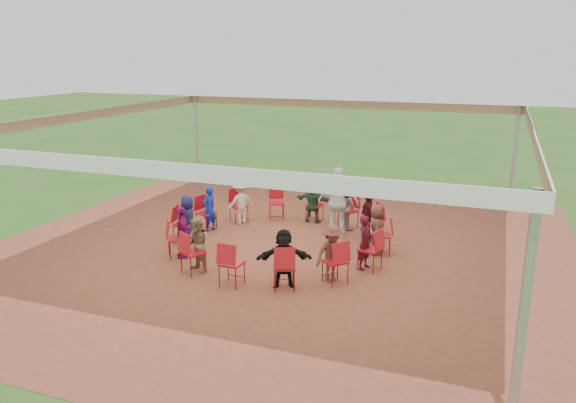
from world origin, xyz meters
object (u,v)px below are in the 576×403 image
(person_seated_1, at_px, (368,217))
(person_seated_2, at_px, (345,207))
(chair_9, at_px, (193,253))
(cable_coil, at_px, (283,242))
(chair_1, at_px, (373,221))
(standing_person, at_px, (338,202))
(person_seated_7, at_px, (183,232))
(person_seated_6, at_px, (188,219))
(person_seated_11, at_px, (365,242))
(chair_13, at_px, (370,250))
(person_seated_5, at_px, (209,209))
(chair_5, at_px, (239,206))
(chair_12, at_px, (335,262))
(chair_2, at_px, (348,211))
(person_seated_3, at_px, (313,201))
(chair_4, at_px, (276,203))
(laptop, at_px, (370,230))
(chair_11, at_px, (284,267))
(chair_10, at_px, (232,264))
(person_seated_10, at_px, (332,253))
(chair_0, at_px, (382,235))
(person_seated_0, at_px, (377,229))
(person_seated_9, at_px, (284,258))
(chair_6, at_px, (206,213))
(chair_3, at_px, (314,205))
(chair_7, at_px, (183,224))
(chair_8, at_px, (177,238))
(person_seated_8, at_px, (198,245))

(person_seated_1, relative_size, person_seated_2, 1.00)
(chair_9, relative_size, cable_coil, 2.43)
(chair_1, height_order, standing_person, standing_person)
(person_seated_1, bearing_deg, person_seated_7, 90.00)
(person_seated_6, relative_size, person_seated_11, 1.00)
(chair_13, height_order, person_seated_5, person_seated_5)
(chair_5, bearing_deg, chair_12, 90.00)
(chair_2, xyz_separation_m, person_seated_3, (-1.01, 0.15, 0.13))
(chair_4, bearing_deg, standing_person, 132.89)
(chair_5, height_order, chair_13, same)
(standing_person, bearing_deg, laptop, 133.68)
(chair_1, relative_size, person_seated_3, 0.78)
(chair_11, xyz_separation_m, chair_12, (0.83, 0.62, 0.00))
(person_seated_11, bearing_deg, chair_11, 157.42)
(chair_10, bearing_deg, person_seated_10, 28.85)
(chair_0, xyz_separation_m, person_seated_3, (-2.21, 1.77, 0.13))
(person_seated_0, bearing_deg, person_seated_9, 141.43)
(person_seated_3, height_order, person_seated_6, same)
(chair_10, xyz_separation_m, chair_13, (2.34, 1.73, 0.00))
(person_seated_9, bearing_deg, chair_1, 50.22)
(person_seated_10, height_order, laptop, person_seated_10)
(chair_1, bearing_deg, cable_coil, 82.02)
(person_seated_10, xyz_separation_m, cable_coil, (-1.73, 1.78, -0.56))
(chair_0, bearing_deg, standing_person, 45.33)
(chair_1, height_order, chair_6, same)
(person_seated_9, relative_size, person_seated_11, 1.00)
(chair_11, distance_m, person_seated_5, 4.10)
(chair_9, distance_m, chair_13, 3.65)
(chair_9, height_order, person_seated_9, person_seated_9)
(chair_1, xyz_separation_m, person_seated_7, (-3.66, -2.71, 0.13))
(chair_10, xyz_separation_m, laptop, (2.10, 2.72, 0.11))
(standing_person, distance_m, laptop, 1.37)
(chair_5, distance_m, person_seated_9, 4.44)
(chair_11, distance_m, laptop, 2.75)
(chair_10, relative_size, person_seated_5, 0.78)
(chair_3, xyz_separation_m, chair_7, (-2.38, -2.77, 0.00))
(chair_12, relative_size, person_seated_3, 0.78)
(person_seated_11, distance_m, laptop, 0.96)
(chair_7, distance_m, chair_13, 4.55)
(person_seated_0, height_order, laptop, person_seated_0)
(chair_8, bearing_deg, chair_2, 102.86)
(chair_10, height_order, person_seated_11, person_seated_11)
(chair_5, relative_size, person_seated_3, 0.78)
(person_seated_3, bearing_deg, person_seated_8, 77.14)
(person_seated_11, bearing_deg, standing_person, 45.81)
(person_seated_3, bearing_deg, person_seated_6, 51.43)
(chair_4, bearing_deg, chair_2, 154.29)
(person_seated_2, xyz_separation_m, person_seated_11, (1.11, -2.53, 0.00))
(chair_2, height_order, chair_11, same)
(chair_10, bearing_deg, chair_1, 64.29)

